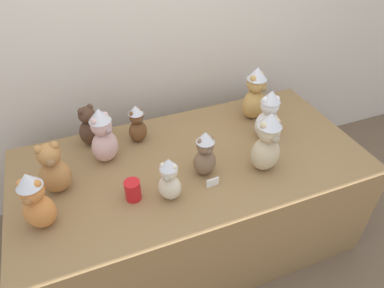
# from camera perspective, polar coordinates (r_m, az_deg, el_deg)

# --- Properties ---
(ground_plane) EXTENTS (10.00, 10.00, 0.00)m
(ground_plane) POSITION_cam_1_polar(r_m,az_deg,el_deg) (2.37, 2.36, -19.45)
(ground_plane) COLOR brown
(wall_back) EXTENTS (7.00, 0.08, 2.60)m
(wall_back) POSITION_cam_1_polar(r_m,az_deg,el_deg) (2.30, -7.21, 20.39)
(wall_back) COLOR silver
(wall_back) RESTS_ON ground_plane
(display_table) EXTENTS (1.97, 0.97, 0.70)m
(display_table) POSITION_cam_1_polar(r_m,az_deg,el_deg) (2.22, 0.00, -9.54)
(display_table) COLOR olive
(display_table) RESTS_ON ground_plane
(teddy_bear_honey) EXTENTS (0.21, 0.19, 0.36)m
(teddy_bear_honey) POSITION_cam_1_polar(r_m,az_deg,el_deg) (2.27, 10.25, 8.05)
(teddy_bear_honey) COLOR tan
(teddy_bear_honey) RESTS_ON display_table
(teddy_bear_mocha) EXTENTS (0.13, 0.11, 0.27)m
(teddy_bear_mocha) POSITION_cam_1_polar(r_m,az_deg,el_deg) (1.81, 2.13, -1.64)
(teddy_bear_mocha) COLOR #7F6047
(teddy_bear_mocha) RESTS_ON display_table
(teddy_bear_cocoa) EXTENTS (0.17, 0.16, 0.26)m
(teddy_bear_cocoa) POSITION_cam_1_polar(r_m,az_deg,el_deg) (2.11, -16.42, 2.74)
(teddy_bear_cocoa) COLOR #4C3323
(teddy_bear_cocoa) RESTS_ON display_table
(teddy_bear_snow) EXTENTS (0.16, 0.14, 0.32)m
(teddy_bear_snow) POSITION_cam_1_polar(r_m,az_deg,el_deg) (2.10, 12.37, 4.57)
(teddy_bear_snow) COLOR white
(teddy_bear_snow) RESTS_ON display_table
(teddy_bear_cream) EXTENTS (0.15, 0.14, 0.25)m
(teddy_bear_cream) POSITION_cam_1_polar(r_m,az_deg,el_deg) (1.69, -3.73, -5.80)
(teddy_bear_cream) COLOR beige
(teddy_bear_cream) RESTS_ON display_table
(teddy_bear_blush) EXTENTS (0.20, 0.19, 0.34)m
(teddy_bear_blush) POSITION_cam_1_polar(r_m,az_deg,el_deg) (1.94, -14.29, 1.28)
(teddy_bear_blush) COLOR beige
(teddy_bear_blush) RESTS_ON display_table
(teddy_bear_sand) EXTENTS (0.18, 0.15, 0.36)m
(teddy_bear_sand) POSITION_cam_1_polar(r_m,az_deg,el_deg) (1.86, 12.16, 0.21)
(teddy_bear_sand) COLOR #CCB78E
(teddy_bear_sand) RESTS_ON display_table
(teddy_bear_caramel) EXTENTS (0.16, 0.14, 0.30)m
(teddy_bear_caramel) POSITION_cam_1_polar(r_m,az_deg,el_deg) (1.84, -21.67, -3.90)
(teddy_bear_caramel) COLOR #B27A42
(teddy_bear_caramel) RESTS_ON display_table
(teddy_bear_chestnut) EXTENTS (0.14, 0.13, 0.25)m
(teddy_bear_chestnut) POSITION_cam_1_polar(r_m,az_deg,el_deg) (2.07, -8.94, 3.23)
(teddy_bear_chestnut) COLOR brown
(teddy_bear_chestnut) RESTS_ON display_table
(teddy_bear_ginger) EXTENTS (0.18, 0.17, 0.32)m
(teddy_bear_ginger) POSITION_cam_1_polar(r_m,az_deg,el_deg) (1.69, -24.14, -8.53)
(teddy_bear_ginger) COLOR #D17F3D
(teddy_bear_ginger) RESTS_ON display_table
(party_cup_red) EXTENTS (0.08, 0.08, 0.11)m
(party_cup_red) POSITION_cam_1_polar(r_m,az_deg,el_deg) (1.76, -9.64, -7.45)
(party_cup_red) COLOR red
(party_cup_red) RESTS_ON display_table
(name_card_front_left) EXTENTS (0.07, 0.01, 0.05)m
(name_card_front_left) POSITION_cam_1_polar(r_m,az_deg,el_deg) (1.82, 3.38, -6.27)
(name_card_front_left) COLOR white
(name_card_front_left) RESTS_ON display_table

